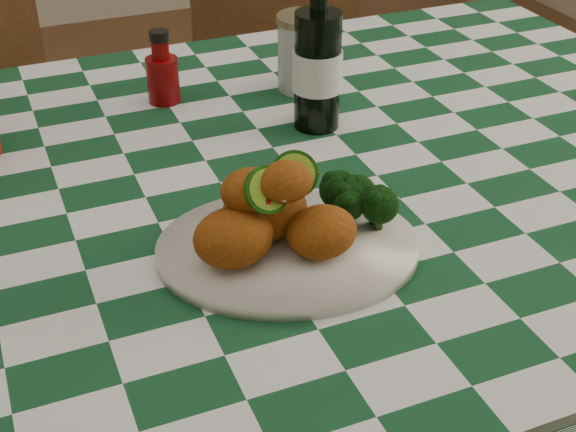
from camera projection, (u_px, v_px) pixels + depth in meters
name	position (u px, v px, depth m)	size (l,w,h in m)	color
dining_table	(231.00, 391.00, 1.30)	(1.66, 1.06, 0.79)	#134523
plate	(288.00, 249.00, 0.94)	(0.31, 0.24, 0.02)	silver
fried_chicken_pile	(282.00, 204.00, 0.90)	(0.17, 0.13, 0.11)	#94470E
broccoli_side	(358.00, 201.00, 0.96)	(0.07, 0.07, 0.06)	black
ketchup_bottle	(162.00, 67.00, 1.27)	(0.05, 0.05, 0.12)	#700506
mason_jar	(304.00, 52.00, 1.31)	(0.09, 0.09, 0.13)	#B2BCBA
beer_bottle	(318.00, 49.00, 1.16)	(0.07, 0.07, 0.25)	black
wooden_chair_right	(291.00, 132.00, 1.94)	(0.41, 0.43, 0.90)	#472814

